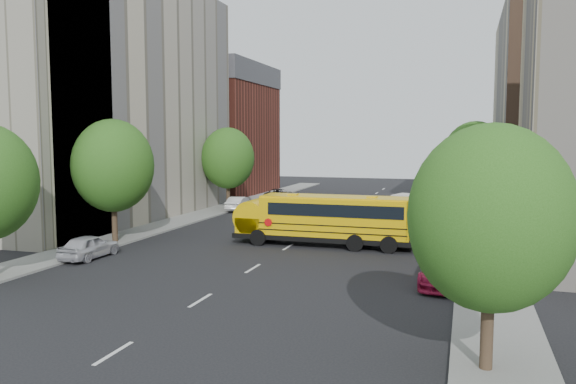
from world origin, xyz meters
The scene contains 21 objects.
ground centered at (0.00, 0.00, 0.00)m, with size 120.00×120.00×0.00m, color black.
sidewalk_left centered at (-11.50, 5.00, 0.06)m, with size 3.00×80.00×0.12m, color slate.
sidewalk_right centered at (11.50, 5.00, 0.06)m, with size 3.00×80.00×0.12m, color slate.
lane_markings centered at (0.00, 10.00, 0.01)m, with size 0.15×64.00×0.01m, color silver.
building_left_cream centered at (-18.00, 6.00, 10.00)m, with size 10.00×26.00×20.00m, color #BAAE96.
building_left_redbrick centered at (-18.00, 28.00, 6.50)m, with size 10.00×15.00×13.00m, color maroon.
building_left_near centered at (-18.00, -4.50, 8.50)m, with size 10.00×7.00×17.00m, color #B4AC8C.
building_right_far centered at (18.00, 20.00, 9.00)m, with size 10.00×22.00×18.00m, color #B4AC8C.
street_tree_1 centered at (-11.00, -4.00, 4.95)m, with size 5.12×5.12×7.90m.
street_tree_2 centered at (-11.00, 14.00, 4.83)m, with size 4.99×4.99×7.71m.
street_tree_3 centered at (11.00, -18.00, 4.45)m, with size 4.61×4.61×7.11m.
street_tree_4 centered at (11.00, 14.00, 5.08)m, with size 5.25×5.25×8.10m.
street_tree_5 centered at (11.00, 26.00, 4.70)m, with size 4.86×4.86×7.51m.
school_bus centered at (1.85, -0.81, 1.79)m, with size 11.37×2.89×3.20m.
safari_truck centered at (7.46, 6.37, 1.39)m, with size 6.48×3.85×2.62m.
parked_car_0 centered at (-9.60, -8.43, 0.68)m, with size 1.60×3.97×1.35m, color #B9B9C0.
parked_car_1 centered at (-9.60, 13.31, 0.67)m, with size 1.41×4.04×1.33m, color silver.
parked_car_2 centered at (-8.80, 22.46, 0.65)m, with size 2.17×4.70×1.31m, color black.
parked_car_3 centered at (9.60, -8.18, 0.76)m, with size 2.14×5.26×1.53m, color maroon.
parked_car_4 centered at (9.60, 17.71, 0.64)m, with size 1.51×3.75×1.28m, color #333054.
parked_car_5 centered at (9.60, 25.36, 0.74)m, with size 1.56×4.47×1.47m, color #A7A8A2.
Camera 1 is at (10.28, -34.46, 6.67)m, focal length 35.00 mm.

